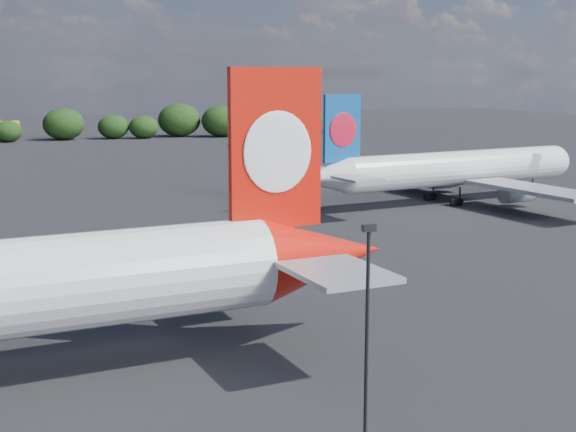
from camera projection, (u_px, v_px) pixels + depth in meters
name	position (u px, v px, depth m)	size (l,w,h in m)	color
china_southern_airliner	(449.00, 170.00, 109.71)	(46.03, 43.78, 15.02)	silver
apron_lamp_post	(367.00, 349.00, 32.71)	(0.55, 0.30, 11.68)	black
billboard_yellow	(10.00, 127.00, 207.01)	(5.00, 0.30, 5.50)	yellow
horizon_treeline	(25.00, 127.00, 206.64)	(206.23, 16.84, 9.30)	black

